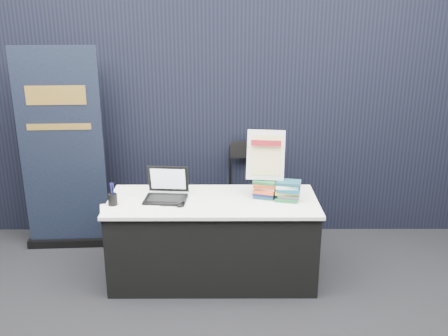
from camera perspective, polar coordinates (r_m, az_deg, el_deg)
floor at (r=4.16m, az=-1.37°, el=-16.16°), size 8.00×8.00×0.00m
wall_back at (r=7.46m, az=-0.85°, el=13.56°), size 8.00×0.02×3.50m
drape_partition at (r=5.16m, az=-1.12°, el=5.34°), size 6.00×0.08×2.40m
display_table at (r=4.44m, az=-1.27°, el=-8.14°), size 1.80×0.75×0.75m
laptop at (r=4.32m, az=-6.65°, el=-2.71°), size 0.37×0.31×0.27m
mouse at (r=4.17m, az=-4.96°, el=-4.12°), size 0.10×0.12×0.03m
brochure_left at (r=4.22m, az=-12.11°, el=-4.42°), size 0.31×0.25×0.00m
brochure_mid at (r=4.22m, az=-9.85°, el=-4.31°), size 0.39×0.36×0.00m
brochure_right at (r=4.24m, az=-9.73°, el=-4.17°), size 0.32×0.25×0.00m
pen_cup at (r=4.26m, az=-12.61°, el=-3.55°), size 0.10×0.10×0.10m
book_stack_tall at (r=4.34m, az=4.72°, el=-2.35°), size 0.22×0.19×0.16m
book_stack_short at (r=4.30m, az=7.29°, el=-2.54°), size 0.21×0.17×0.17m
info_sign at (r=4.28m, az=4.78°, el=1.42°), size 0.34×0.18×0.44m
pullup_banner at (r=5.08m, az=-17.89°, el=0.56°), size 0.85×0.15×2.00m
stacking_chair at (r=5.05m, az=3.28°, el=-2.45°), size 0.48×0.48×1.03m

